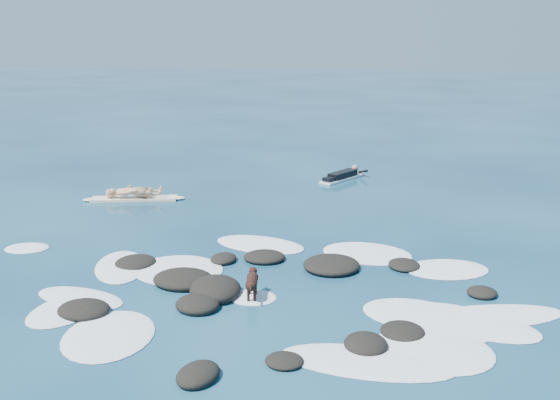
# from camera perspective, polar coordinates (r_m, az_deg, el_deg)

# --- Properties ---
(ground) EXTENTS (160.00, 160.00, 0.00)m
(ground) POSITION_cam_1_polar(r_m,az_deg,el_deg) (15.66, -5.23, -6.93)
(ground) COLOR #0A2642
(ground) RESTS_ON ground
(reef_rocks) EXTENTS (13.52, 7.01, 0.50)m
(reef_rocks) POSITION_cam_1_polar(r_m,az_deg,el_deg) (14.72, -4.80, -8.06)
(reef_rocks) COLOR black
(reef_rocks) RESTS_ON ground
(breaking_foam) EXTENTS (14.44, 8.04, 0.12)m
(breaking_foam) POSITION_cam_1_polar(r_m,az_deg,el_deg) (14.39, 2.08, -8.91)
(breaking_foam) COLOR white
(breaking_foam) RESTS_ON ground
(standing_surfer_rig) EXTENTS (3.61, 1.21, 2.06)m
(standing_surfer_rig) POSITION_cam_1_polar(r_m,az_deg,el_deg) (22.71, -13.31, 1.95)
(standing_surfer_rig) COLOR #F2E8C2
(standing_surfer_rig) RESTS_ON ground
(paddling_surfer_rig) EXTENTS (1.93, 2.45, 0.47)m
(paddling_surfer_rig) POSITION_cam_1_polar(r_m,az_deg,el_deg) (25.50, 5.80, 2.23)
(paddling_surfer_rig) COLOR white
(paddling_surfer_rig) RESTS_ON ground
(dog) EXTENTS (0.33, 1.05, 0.66)m
(dog) POSITION_cam_1_polar(r_m,az_deg,el_deg) (14.18, -2.57, -7.40)
(dog) COLOR black
(dog) RESTS_ON ground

